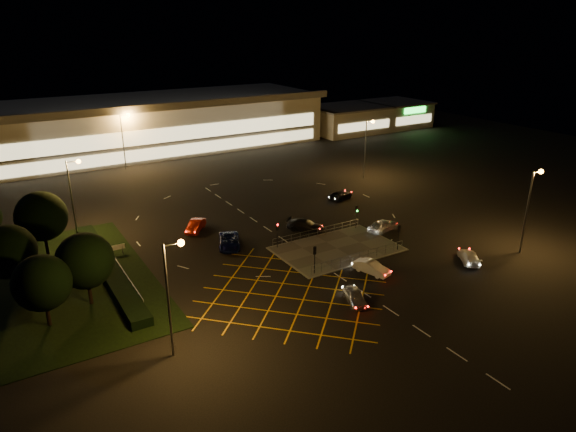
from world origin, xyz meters
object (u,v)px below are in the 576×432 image
car_near_silver (355,296)px  car_east_grey (340,195)px  car_right_silver (383,226)px  car_approach_white (469,257)px  signal_se (399,232)px  car_circ_red (196,226)px  car_queue_white (372,267)px  signal_nw (277,230)px  signal_ne (357,212)px  car_left_blue (229,241)px  signal_sw (315,254)px  car_far_dkgrey (305,225)px

car_near_silver → car_east_grey: car_near_silver is taller
car_right_silver → car_approach_white: size_ratio=1.05×
signal_se → car_east_grey: bearing=-106.7°
car_near_silver → car_circ_red: 26.10m
car_queue_white → car_approach_white: bearing=-34.0°
car_approach_white → car_right_silver: bearing=-45.2°
car_queue_white → car_circ_red: (-11.80, 21.30, 0.04)m
signal_nw → car_queue_white: 12.38m
signal_ne → car_left_blue: 17.19m
signal_sw → signal_nw: size_ratio=1.00×
car_left_blue → car_circ_red: (-1.58, 6.89, -0.02)m
signal_se → car_near_silver: (-12.00, -7.02, -1.69)m
signal_sw → car_approach_white: 18.11m
signal_nw → signal_ne: (12.00, 0.00, 0.00)m
car_left_blue → car_circ_red: size_ratio=1.22×
car_left_blue → car_east_grey: 23.75m
car_near_silver → car_right_silver: size_ratio=0.86×
car_left_blue → car_east_grey: bearing=41.9°
signal_se → car_east_grey: 19.96m
signal_sw → car_left_blue: 12.46m
car_queue_white → signal_ne: bearing=42.8°
signal_ne → car_right_silver: 3.89m
signal_ne → car_approach_white: bearing=-71.9°
car_near_silver → car_right_silver: (14.53, 12.51, 0.11)m
car_far_dkgrey → car_approach_white: (10.76, -17.59, -0.08)m
signal_nw → signal_se: bearing=-33.6°
car_far_dkgrey → car_right_silver: (8.52, -5.50, 0.07)m
car_right_silver → car_approach_white: 12.29m
car_near_silver → car_queue_white: car_queue_white is taller
car_left_blue → car_approach_white: (21.54, -17.99, -0.10)m
signal_ne → signal_se: bearing=-90.0°
signal_sw → signal_se: same height
car_circ_red → car_approach_white: car_circ_red is taller
signal_nw → car_circ_red: bearing=121.7°
car_left_blue → car_far_dkgrey: (10.78, -0.41, -0.02)m
car_circ_red → car_east_grey: (24.06, 0.76, -0.10)m
signal_sw → car_east_grey: (17.71, 19.05, -1.75)m
signal_se → car_queue_white: signal_se is taller
signal_nw → car_queue_white: size_ratio=0.76×
car_far_dkgrey → car_east_grey: car_far_dkgrey is taller
car_right_silver → car_east_grey: 13.93m
car_near_silver → car_far_dkgrey: 18.99m
car_near_silver → car_east_grey: size_ratio=0.90×
car_queue_white → car_right_silver: size_ratio=0.89×
car_approach_white → signal_ne: bearing=-37.6°
car_far_dkgrey → car_circ_red: (-12.37, 7.30, -0.00)m
car_far_dkgrey → car_left_blue: bearing=138.7°
car_east_grey → car_queue_white: bearing=134.0°
signal_sw → car_circ_red: (-6.35, 18.29, -1.65)m
signal_se → car_right_silver: bearing=-114.8°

